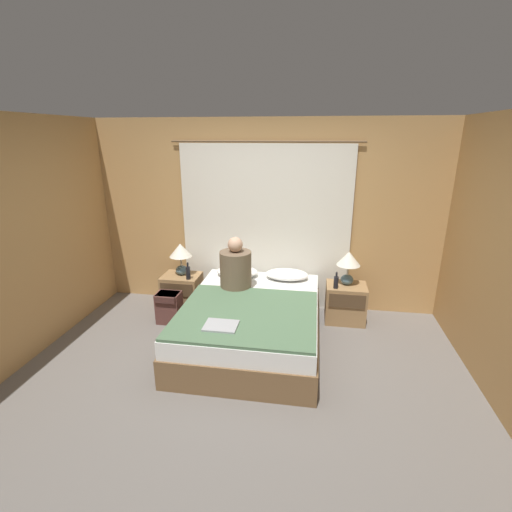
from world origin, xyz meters
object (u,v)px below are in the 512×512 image
at_px(beer_bottle_on_left_stand, 188,273).
at_px(beer_bottle_on_right_stand, 336,282).
at_px(person_left_in_bed, 236,268).
at_px(bed, 252,323).
at_px(nightstand_right, 345,303).
at_px(pillow_left, 237,272).
at_px(lamp_left, 181,254).
at_px(lamp_right, 348,262).
at_px(laptop_on_bed, 221,326).
at_px(pillow_right, 287,274).
at_px(nightstand_left, 182,292).
at_px(backpack_on_floor, 169,306).

height_order(beer_bottle_on_left_stand, beer_bottle_on_right_stand, beer_bottle_on_left_stand).
xyz_separation_m(person_left_in_bed, beer_bottle_on_left_stand, (-0.68, 0.23, -0.18)).
distance_m(bed, nightstand_right, 1.30).
bearing_deg(pillow_left, lamp_left, -178.40).
bearing_deg(lamp_right, beer_bottle_on_right_stand, -133.83).
bearing_deg(laptop_on_bed, pillow_right, 69.77).
relative_size(nightstand_left, backpack_on_floor, 1.25).
bearing_deg(lamp_right, beer_bottle_on_left_stand, -175.81).
height_order(person_left_in_bed, backpack_on_floor, person_left_in_bed).
height_order(lamp_left, beer_bottle_on_right_stand, lamp_left).
distance_m(nightstand_left, lamp_right, 2.24).
relative_size(beer_bottle_on_left_stand, laptop_on_bed, 0.71).
bearing_deg(nightstand_left, laptop_on_bed, -56.45).
bearing_deg(pillow_left, pillow_right, 0.00).
distance_m(bed, nightstand_left, 1.30).
bearing_deg(bed, nightstand_right, 33.35).
height_order(nightstand_left, beer_bottle_on_right_stand, beer_bottle_on_right_stand).
bearing_deg(lamp_left, backpack_on_floor, -94.38).
height_order(lamp_left, beer_bottle_on_left_stand, lamp_left).
xyz_separation_m(person_left_in_bed, laptop_on_bed, (0.07, -1.01, -0.22)).
bearing_deg(nightstand_left, bed, -33.35).
xyz_separation_m(pillow_left, pillow_right, (0.66, 0.00, 0.00)).
relative_size(lamp_left, beer_bottle_on_right_stand, 2.06).
bearing_deg(nightstand_left, lamp_right, 0.92).
height_order(pillow_left, beer_bottle_on_right_stand, beer_bottle_on_right_stand).
relative_size(lamp_right, pillow_right, 0.78).
height_order(lamp_left, person_left_in_bed, person_left_in_bed).
distance_m(nightstand_right, beer_bottle_on_right_stand, 0.37).
bearing_deg(pillow_right, lamp_left, -179.14).
xyz_separation_m(pillow_right, beer_bottle_on_right_stand, (0.62, -0.17, 0.00)).
xyz_separation_m(nightstand_right, backpack_on_floor, (-2.21, -0.40, -0.02)).
bearing_deg(backpack_on_floor, nightstand_right, 10.22).
bearing_deg(beer_bottle_on_right_stand, bed, -147.51).
xyz_separation_m(bed, pillow_left, (-0.33, 0.77, 0.32)).
bearing_deg(beer_bottle_on_left_stand, bed, -32.50).
distance_m(bed, beer_bottle_on_right_stand, 1.17).
bearing_deg(lamp_right, pillow_right, 178.40).
bearing_deg(nightstand_left, backpack_on_floor, -94.77).
xyz_separation_m(pillow_left, laptop_on_bed, (0.14, -1.41, -0.02)).
height_order(pillow_right, laptop_on_bed, pillow_right).
bearing_deg(laptop_on_bed, lamp_left, 122.88).
relative_size(person_left_in_bed, laptop_on_bed, 2.01).
height_order(bed, person_left_in_bed, person_left_in_bed).
xyz_separation_m(bed, nightstand_right, (1.09, 0.72, -0.00)).
height_order(lamp_left, pillow_left, lamp_left).
xyz_separation_m(nightstand_left, beer_bottle_on_right_stand, (2.04, -0.11, 0.32)).
bearing_deg(person_left_in_bed, laptop_on_bed, -86.05).
relative_size(nightstand_right, pillow_right, 0.90).
bearing_deg(bed, beer_bottle_on_left_stand, 147.50).
bearing_deg(lamp_left, nightstand_left, -90.00).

